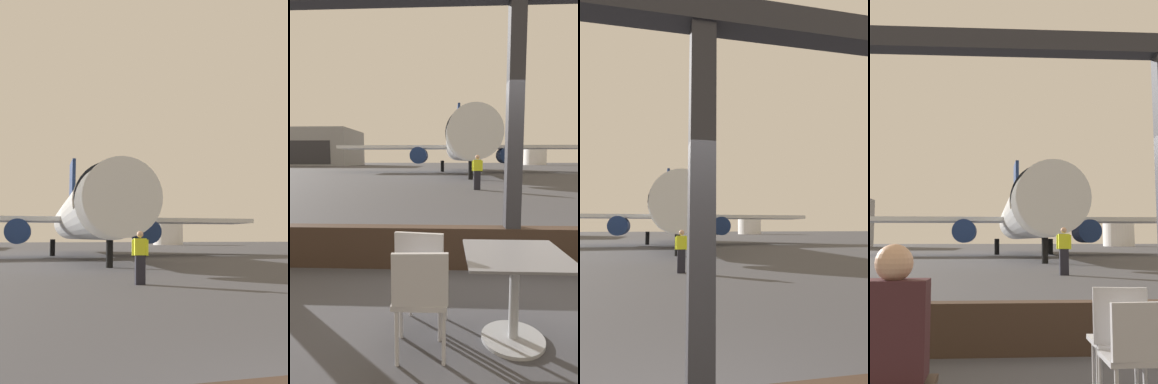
# 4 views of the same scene
# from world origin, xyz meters

# --- Properties ---
(ground_plane) EXTENTS (220.00, 220.00, 0.00)m
(ground_plane) POSITION_xyz_m (0.00, 40.00, 0.00)
(ground_plane) COLOR #424247
(window_frame) EXTENTS (7.95, 0.24, 3.73)m
(window_frame) POSITION_xyz_m (0.00, 0.00, 1.37)
(window_frame) COLOR #38281E
(window_frame) RESTS_ON ground
(airplane) EXTENTS (29.62, 31.82, 10.23)m
(airplane) POSITION_xyz_m (0.92, 30.84, 3.30)
(airplane) COLOR silver
(airplane) RESTS_ON ground
(ground_crew_worker) EXTENTS (0.51, 0.32, 1.74)m
(ground_crew_worker) POSITION_xyz_m (0.62, 10.79, 0.90)
(ground_crew_worker) COLOR black
(ground_crew_worker) RESTS_ON ground
(fuel_storage_tank) EXTENTS (6.57, 6.57, 5.13)m
(fuel_storage_tank) POSITION_xyz_m (25.22, 85.43, 2.56)
(fuel_storage_tank) COLOR white
(fuel_storage_tank) RESTS_ON ground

